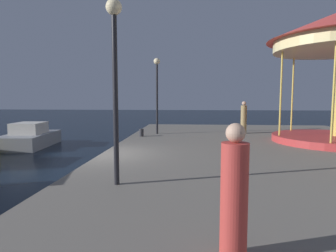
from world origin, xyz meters
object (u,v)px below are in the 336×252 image
object	(u,v)px
bollard_south	(141,133)
person_by_the_water	(234,196)
person_far_corner	(244,118)
lamp_post_mid_promenade	(157,82)
motorboat_grey	(30,138)
lamp_post_near_edge	(115,59)

from	to	relation	value
bollard_south	person_by_the_water	size ratio (longest dim) A/B	0.23
bollard_south	person_far_corner	bearing A→B (deg)	17.60
lamp_post_mid_promenade	person_by_the_water	size ratio (longest dim) A/B	2.49
motorboat_grey	person_by_the_water	size ratio (longest dim) A/B	2.52
lamp_post_near_edge	person_far_corner	size ratio (longest dim) A/B	2.27
lamp_post_near_edge	bollard_south	size ratio (longest dim) A/B	10.48
motorboat_grey	lamp_post_mid_promenade	distance (m)	8.12
motorboat_grey	person_far_corner	distance (m)	12.50
lamp_post_near_edge	bollard_south	distance (m)	8.90
lamp_post_mid_promenade	person_by_the_water	distance (m)	12.91
person_far_corner	person_by_the_water	bearing A→B (deg)	-100.69
person_by_the_water	bollard_south	bearing A→B (deg)	105.62
lamp_post_mid_promenade	bollard_south	world-z (taller)	lamp_post_mid_promenade
lamp_post_near_edge	lamp_post_mid_promenade	bearing A→B (deg)	91.25
lamp_post_mid_promenade	motorboat_grey	bearing A→B (deg)	-178.02
person_far_corner	person_by_the_water	xyz separation A→B (m)	(-2.48, -13.13, -0.07)
lamp_post_near_edge	person_by_the_water	size ratio (longest dim) A/B	2.46
lamp_post_mid_promenade	bollard_south	distance (m)	3.03
person_by_the_water	lamp_post_mid_promenade	bearing A→B (deg)	101.17
lamp_post_near_edge	bollard_south	world-z (taller)	lamp_post_near_edge
lamp_post_near_edge	person_far_corner	world-z (taller)	lamp_post_near_edge
person_far_corner	person_by_the_water	world-z (taller)	person_far_corner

